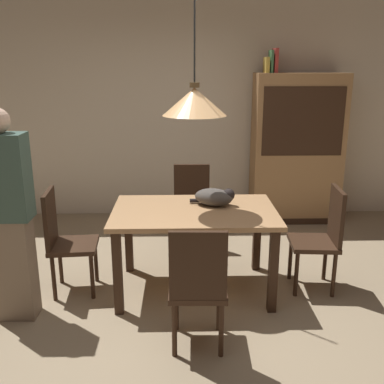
% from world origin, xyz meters
% --- Properties ---
extents(ground, '(10.00, 10.00, 0.00)m').
position_xyz_m(ground, '(0.00, 0.00, 0.00)').
color(ground, '#998466').
extents(back_wall, '(6.40, 0.10, 2.90)m').
position_xyz_m(back_wall, '(0.00, 2.65, 1.45)').
color(back_wall, beige).
rests_on(back_wall, ground).
extents(dining_table, '(1.40, 0.90, 0.75)m').
position_xyz_m(dining_table, '(0.02, 0.47, 0.65)').
color(dining_table, tan).
rests_on(dining_table, ground).
extents(chair_near_front, '(0.41, 0.41, 0.93)m').
position_xyz_m(chair_near_front, '(0.02, -0.41, 0.51)').
color(chair_near_front, '#382316').
rests_on(chair_near_front, ground).
extents(chair_right_side, '(0.43, 0.43, 0.93)m').
position_xyz_m(chair_right_side, '(1.15, 0.46, 0.51)').
color(chair_right_side, '#382316').
rests_on(chair_right_side, ground).
extents(chair_left_side, '(0.43, 0.43, 0.93)m').
position_xyz_m(chair_left_side, '(-1.10, 0.46, 0.51)').
color(chair_left_side, '#382316').
rests_on(chair_left_side, ground).
extents(chair_far_back, '(0.40, 0.40, 0.93)m').
position_xyz_m(chair_far_back, '(0.03, 1.35, 0.51)').
color(chair_far_back, '#382316').
rests_on(chair_far_back, ground).
extents(cat_sleeping, '(0.41, 0.33, 0.16)m').
position_xyz_m(cat_sleeping, '(0.21, 0.59, 0.83)').
color(cat_sleeping, '#4C4742').
rests_on(cat_sleeping, dining_table).
extents(pendant_lamp, '(0.52, 0.52, 1.30)m').
position_xyz_m(pendant_lamp, '(0.02, 0.47, 1.66)').
color(pendant_lamp, '#E0A86B').
extents(hutch_bookcase, '(1.12, 0.45, 1.85)m').
position_xyz_m(hutch_bookcase, '(1.37, 2.32, 0.89)').
color(hutch_bookcase, '#A87A4C').
rests_on(hutch_bookcase, ground).
extents(book_yellow_short, '(0.04, 0.20, 0.18)m').
position_xyz_m(book_yellow_short, '(0.94, 2.32, 1.94)').
color(book_yellow_short, gold).
rests_on(book_yellow_short, hutch_bookcase).
extents(book_green_slim, '(0.03, 0.20, 0.26)m').
position_xyz_m(book_green_slim, '(0.99, 2.32, 1.98)').
color(book_green_slim, '#427A4C').
rests_on(book_green_slim, hutch_bookcase).
extents(book_red_tall, '(0.04, 0.22, 0.28)m').
position_xyz_m(book_red_tall, '(1.04, 2.32, 1.99)').
color(book_red_tall, '#B73833').
rests_on(book_red_tall, hutch_bookcase).
extents(person_standing, '(0.36, 0.22, 1.66)m').
position_xyz_m(person_standing, '(-1.40, 0.07, 0.83)').
color(person_standing, '#84705B').
rests_on(person_standing, ground).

